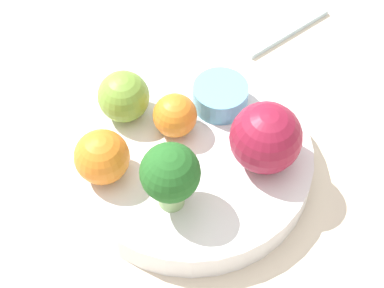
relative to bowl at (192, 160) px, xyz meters
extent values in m
plane|color=gray|center=(0.00, 0.00, -0.04)|extent=(6.00, 6.00, 0.00)
cube|color=beige|center=(0.00, 0.00, -0.03)|extent=(1.20, 1.20, 0.02)
cylinder|color=white|center=(0.00, 0.00, 0.00)|extent=(0.22, 0.22, 0.03)
cylinder|color=#99C17A|center=(0.05, 0.02, 0.03)|extent=(0.02, 0.02, 0.03)
sphere|color=#236023|center=(0.05, 0.02, 0.06)|extent=(0.05, 0.05, 0.05)
sphere|color=olive|center=(0.01, -0.07, 0.04)|extent=(0.05, 0.05, 0.05)
sphere|color=maroon|center=(-0.04, 0.05, 0.05)|extent=(0.06, 0.06, 0.06)
sphere|color=orange|center=(-0.01, -0.03, 0.03)|extent=(0.04, 0.04, 0.04)
sphere|color=orange|center=(0.07, -0.04, 0.04)|extent=(0.05, 0.05, 0.05)
cylinder|color=#66B2DB|center=(-0.06, -0.02, 0.03)|extent=(0.05, 0.05, 0.02)
cube|color=silver|center=(-0.21, -0.11, -0.01)|extent=(0.13, 0.15, 0.01)
camera|label=1|loc=(0.23, 0.23, 0.48)|focal=60.00mm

